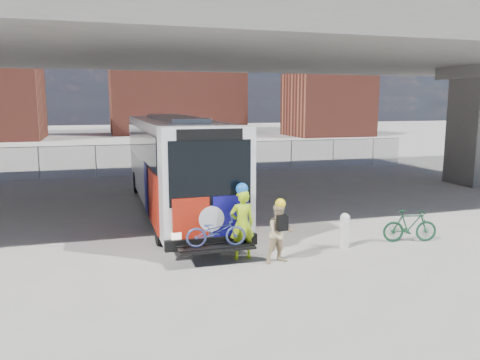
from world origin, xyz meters
name	(u,v)px	position (x,y,z in m)	size (l,w,h in m)	color
ground	(242,221)	(0.00, 0.00, 0.00)	(160.00, 160.00, 0.00)	#9E9991
bus	(175,157)	(-2.00, 2.40, 2.11)	(2.67, 12.90, 3.69)	silver
overpass	(214,46)	(0.00, 4.00, 6.54)	(40.00, 16.00, 7.95)	#605E59
chainlink_fence	(183,150)	(0.00, 12.00, 1.42)	(30.00, 0.06, 30.00)	gray
brick_buildings	(144,94)	(1.23, 48.23, 5.42)	(54.00, 22.00, 12.00)	brown
smokestack	(224,48)	(14.00, 55.00, 12.50)	(2.20, 2.20, 25.00)	brown
bollard	(345,229)	(1.89, -3.93, 0.56)	(0.27, 0.27, 1.05)	white
cyclist_hivis	(242,222)	(-1.22, -3.93, 1.01)	(0.71, 0.47, 2.09)	#ACD816
cyclist_tan	(280,233)	(-0.36, -4.55, 0.82)	(0.84, 0.69, 1.74)	#D2B486
bike_parked	(410,226)	(4.12, -3.93, 0.50)	(0.47, 1.66, 1.00)	#154428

